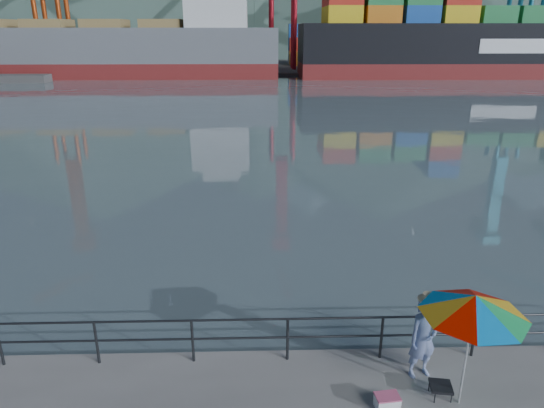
{
  "coord_description": "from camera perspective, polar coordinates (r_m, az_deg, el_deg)",
  "views": [
    {
      "loc": [
        0.41,
        -6.95,
        6.65
      ],
      "look_at": [
        0.8,
        6.0,
        2.0
      ],
      "focal_mm": 32.0,
      "sensor_mm": 36.0,
      "label": 1
    }
  ],
  "objects": [
    {
      "name": "fisherman",
      "position": [
        10.47,
        17.36,
        -14.84
      ],
      "size": [
        0.72,
        0.57,
        1.73
      ],
      "primitive_type": "imported",
      "rotation": [
        0.0,
        0.0,
        0.28
      ],
      "color": "#2C499A",
      "rests_on": "ground"
    },
    {
      "name": "fishing_rod",
      "position": [
        11.61,
        16.78,
        -16.19
      ],
      "size": [
        0.43,
        1.71,
        1.24
      ],
      "primitive_type": "cylinder",
      "rotation": [
        0.96,
        0.0,
        0.24
      ],
      "color": "black",
      "rests_on": "ground"
    },
    {
      "name": "harbor_water",
      "position": [
        137.11,
        -1.98,
        16.97
      ],
      "size": [
        500.0,
        280.0,
        0.0
      ],
      "primitive_type": "cube",
      "color": "slate",
      "rests_on": "ground"
    },
    {
      "name": "folding_stool",
      "position": [
        10.47,
        19.19,
        -20.02
      ],
      "size": [
        0.47,
        0.47,
        0.27
      ],
      "color": "black",
      "rests_on": "ground"
    },
    {
      "name": "cooler_bag",
      "position": [
        9.98,
        13.37,
        -21.76
      ],
      "size": [
        0.46,
        0.34,
        0.25
      ],
      "primitive_type": "cube",
      "rotation": [
        0.0,
        0.0,
        0.12
      ],
      "color": "white",
      "rests_on": "ground"
    },
    {
      "name": "guardrail",
      "position": [
        10.61,
        -3.76,
        -15.6
      ],
      "size": [
        22.0,
        0.06,
        1.03
      ],
      "color": "#2D3033",
      "rests_on": "ground"
    },
    {
      "name": "bulk_carrier",
      "position": [
        80.56,
        -16.91,
        17.17
      ],
      "size": [
        50.31,
        8.71,
        14.5
      ],
      "color": "maroon",
      "rests_on": "ground"
    },
    {
      "name": "beach_umbrella",
      "position": [
        9.35,
        22.71,
        -10.93
      ],
      "size": [
        2.41,
        2.41,
        2.32
      ],
      "color": "white",
      "rests_on": "ground"
    },
    {
      "name": "far_dock",
      "position": [
        100.63,
        3.9,
        15.93
      ],
      "size": [
        200.0,
        40.0,
        0.4
      ],
      "primitive_type": "cube",
      "color": "#514F4C",
      "rests_on": "ground"
    },
    {
      "name": "container_ship",
      "position": [
        86.57,
        26.13,
        17.32
      ],
      "size": [
        60.88,
        10.15,
        18.1
      ],
      "color": "maroon",
      "rests_on": "ground"
    },
    {
      "name": "container_stacks",
      "position": [
        106.43,
        16.77,
        16.92
      ],
      "size": [
        58.0,
        8.4,
        7.8
      ],
      "color": "orange",
      "rests_on": "ground"
    }
  ]
}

